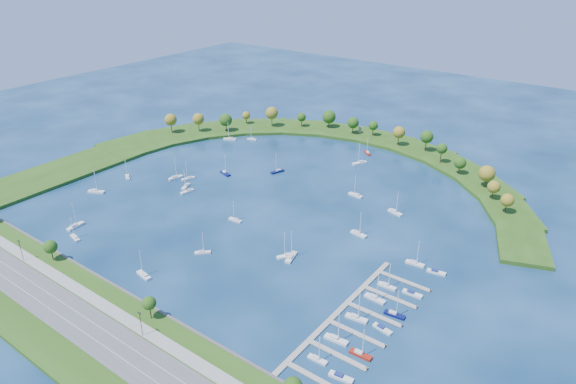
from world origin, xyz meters
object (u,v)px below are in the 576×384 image
Objects in this scene: moored_boat_10 at (176,177)px; moored_boat_13 at (359,233)px; docked_boat_8 at (387,285)px; moored_boat_6 at (187,191)px; moored_boat_1 at (291,257)px; docked_boat_11 at (436,272)px; moored_boat_11 at (360,162)px; moored_boat_14 at (356,195)px; moored_boat_2 at (186,186)px; moored_boat_3 at (75,237)px; harbor_tower at (360,130)px; docked_boat_0 at (317,359)px; moored_boat_7 at (230,139)px; moored_boat_17 at (235,219)px; docked_boat_1 at (341,377)px; moored_boat_5 at (127,177)px; moored_boat_0 at (395,212)px; moored_boat_18 at (188,178)px; docked_boat_6 at (375,298)px; docked_boat_10 at (415,263)px; docked_boat_3 at (360,354)px; moored_boat_15 at (286,255)px; docked_boat_9 at (412,293)px; moored_boat_16 at (75,226)px; moored_boat_20 at (367,152)px; dock_system at (355,319)px; moored_boat_8 at (252,139)px; moored_boat_12 at (144,275)px; docked_boat_7 at (394,314)px; docked_boat_5 at (382,329)px; docked_boat_2 at (336,339)px; moored_boat_21 at (277,171)px; moored_boat_19 at (202,252)px; moored_boat_4 at (225,173)px.

moored_boat_10 is 1.03× the size of moored_boat_13.
moored_boat_6 is at bearing 172.97° from docked_boat_8.
moored_boat_1 is 1.66× the size of docked_boat_11.
moored_boat_11 reaches higher than moored_boat_14.
moored_boat_2 is at bearing -115.28° from moored_boat_6.
docked_boat_8 is (43.98, 6.20, -0.06)m from moored_boat_1.
moored_boat_1 reaches higher than moored_boat_3.
docked_boat_0 is at bearing -64.09° from harbor_tower.
moored_boat_7 is 1.02× the size of moored_boat_10.
docked_boat_1 is (97.39, -57.79, -0.25)m from moored_boat_17.
moored_boat_5 is 143.08m from moored_boat_11.
moored_boat_0 is 1.53× the size of docked_boat_11.
moored_boat_2 is at bearing -6.64° from moored_boat_11.
moored_boat_18 reaches higher than moored_boat_17.
moored_boat_2 is 0.99× the size of moored_boat_18.
moored_boat_0 is at bearing 111.81° from docked_boat_8.
moored_boat_3 is 0.86× the size of docked_boat_6.
moored_boat_2 reaches higher than moored_boat_5.
harbor_tower is 167.07m from docked_boat_10.
moored_boat_15 is at bearing 146.79° from docked_boat_3.
moored_boat_7 is 0.93× the size of moored_boat_11.
moored_boat_5 is 1.36× the size of docked_boat_9.
moored_boat_16 reaches higher than moored_boat_20.
docked_boat_8 is (150.15, -22.08, -0.04)m from moored_boat_10.
moored_boat_8 reaches higher than dock_system.
docked_boat_0 is (136.32, -68.50, -0.03)m from moored_boat_2.
moored_boat_0 is 129.19m from moored_boat_12.
moored_boat_17 is 1.04× the size of docked_boat_0.
docked_boat_6 is (29.97, -39.86, 0.01)m from moored_boat_13.
moored_boat_18 is 158.80m from docked_boat_7.
moored_boat_5 is at bearing -93.30° from moored_boat_2.
docked_boat_2 is at bearing -115.73° from docked_boat_5.
moored_boat_18 is 0.92× the size of moored_boat_21.
moored_boat_14 is 1.19× the size of moored_boat_19.
docked_boat_10 is at bearing -171.65° from moored_boat_17.
moored_boat_11 is at bearing -60.52° from harbor_tower.
docked_boat_5 is at bearing 157.96° from moored_boat_20.
docked_boat_5 is (10.45, 26.79, -0.29)m from docked_boat_0.
moored_boat_12 is 58.93m from moored_boat_17.
moored_boat_3 is 172.95m from moored_boat_11.
moored_boat_18 reaches higher than moored_boat_20.
moored_boat_5 reaches higher than dock_system.
moored_boat_4 reaches higher than moored_boat_19.
moored_boat_5 is at bearing -28.93° from moored_boat_21.
moored_boat_11 is 134.71m from docked_boat_9.
docked_boat_0 is at bearing -101.93° from docked_boat_5.
docked_boat_8 reaches higher than moored_boat_5.
docked_boat_11 is (12.38, 60.69, -0.34)m from docked_boat_2.
moored_boat_7 is at bearing 141.42° from docked_boat_3.
moored_boat_2 is (-110.70, -42.67, -0.03)m from moored_boat_0.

